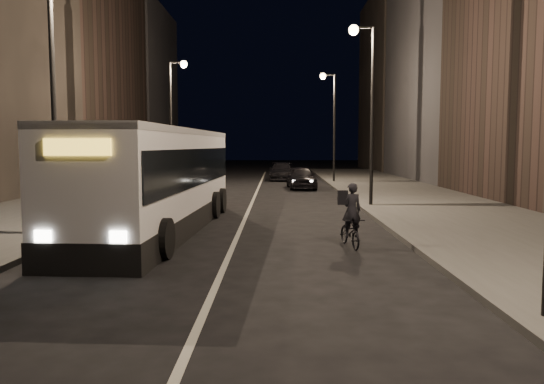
{
  "coord_description": "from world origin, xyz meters",
  "views": [
    {
      "loc": [
        1.26,
        -12.35,
        2.89
      ],
      "look_at": [
        1.11,
        3.39,
        1.5
      ],
      "focal_mm": 35.0,
      "sensor_mm": 36.0,
      "label": 1
    }
  ],
  "objects_px": {
    "streetlight_right_mid": "(367,91)",
    "streetlight_left_near": "(61,64)",
    "streetlight_left_far": "(175,107)",
    "cyclist_on_bicycle": "(351,226)",
    "city_bus": "(159,176)",
    "car_mid": "(201,181)",
    "car_near": "(301,178)",
    "car_far": "(282,171)",
    "streetlight_right_far": "(331,112)"
  },
  "relations": [
    {
      "from": "streetlight_left_far",
      "to": "car_near",
      "type": "relative_size",
      "value": 1.85
    },
    {
      "from": "streetlight_left_near",
      "to": "cyclist_on_bicycle",
      "type": "height_order",
      "value": "streetlight_left_near"
    },
    {
      "from": "streetlight_right_far",
      "to": "car_mid",
      "type": "height_order",
      "value": "streetlight_right_far"
    },
    {
      "from": "car_mid",
      "to": "streetlight_left_far",
      "type": "bearing_deg",
      "value": -14.54
    },
    {
      "from": "streetlight_right_far",
      "to": "streetlight_left_far",
      "type": "xyz_separation_m",
      "value": [
        -10.66,
        -6.0,
        0.0
      ]
    },
    {
      "from": "car_near",
      "to": "car_mid",
      "type": "bearing_deg",
      "value": -170.48
    },
    {
      "from": "streetlight_left_near",
      "to": "streetlight_left_far",
      "type": "distance_m",
      "value": 18.0
    },
    {
      "from": "city_bus",
      "to": "car_far",
      "type": "bearing_deg",
      "value": 83.4
    },
    {
      "from": "car_mid",
      "to": "car_far",
      "type": "bearing_deg",
      "value": -109.95
    },
    {
      "from": "streetlight_right_far",
      "to": "city_bus",
      "type": "relative_size",
      "value": 0.63
    },
    {
      "from": "streetlight_left_far",
      "to": "city_bus",
      "type": "distance_m",
      "value": 17.15
    },
    {
      "from": "car_near",
      "to": "car_far",
      "type": "distance_m",
      "value": 8.86
    },
    {
      "from": "streetlight_left_near",
      "to": "city_bus",
      "type": "distance_m",
      "value": 4.59
    },
    {
      "from": "streetlight_left_near",
      "to": "car_near",
      "type": "relative_size",
      "value": 1.85
    },
    {
      "from": "city_bus",
      "to": "streetlight_right_far",
      "type": "bearing_deg",
      "value": 73.26
    },
    {
      "from": "cyclist_on_bicycle",
      "to": "city_bus",
      "type": "bearing_deg",
      "value": 144.33
    },
    {
      "from": "cyclist_on_bicycle",
      "to": "car_far",
      "type": "height_order",
      "value": "cyclist_on_bicycle"
    },
    {
      "from": "car_far",
      "to": "streetlight_left_far",
      "type": "bearing_deg",
      "value": -125.34
    },
    {
      "from": "streetlight_right_far",
      "to": "car_far",
      "type": "bearing_deg",
      "value": 135.69
    },
    {
      "from": "streetlight_right_far",
      "to": "car_mid",
      "type": "bearing_deg",
      "value": -143.17
    },
    {
      "from": "car_mid",
      "to": "cyclist_on_bicycle",
      "type": "bearing_deg",
      "value": 117.41
    },
    {
      "from": "streetlight_left_far",
      "to": "car_mid",
      "type": "height_order",
      "value": "streetlight_left_far"
    },
    {
      "from": "city_bus",
      "to": "car_near",
      "type": "distance_m",
      "value": 18.32
    },
    {
      "from": "cyclist_on_bicycle",
      "to": "car_far",
      "type": "bearing_deg",
      "value": 83.18
    },
    {
      "from": "streetlight_right_far",
      "to": "streetlight_left_near",
      "type": "height_order",
      "value": "same"
    },
    {
      "from": "streetlight_left_far",
      "to": "car_far",
      "type": "bearing_deg",
      "value": 53.93
    },
    {
      "from": "streetlight_left_far",
      "to": "cyclist_on_bicycle",
      "type": "xyz_separation_m",
      "value": [
        8.68,
        -19.49,
        -4.75
      ]
    },
    {
      "from": "streetlight_left_near",
      "to": "cyclist_on_bicycle",
      "type": "bearing_deg",
      "value": -9.72
    },
    {
      "from": "streetlight_right_mid",
      "to": "streetlight_left_far",
      "type": "height_order",
      "value": "same"
    },
    {
      "from": "streetlight_right_mid",
      "to": "streetlight_left_near",
      "type": "bearing_deg",
      "value": -143.12
    },
    {
      "from": "car_near",
      "to": "car_far",
      "type": "relative_size",
      "value": 0.88
    },
    {
      "from": "streetlight_left_near",
      "to": "car_mid",
      "type": "relative_size",
      "value": 2.14
    },
    {
      "from": "cyclist_on_bicycle",
      "to": "car_mid",
      "type": "xyz_separation_m",
      "value": [
        -6.95,
        18.8,
        0.01
      ]
    },
    {
      "from": "streetlight_left_far",
      "to": "city_bus",
      "type": "xyz_separation_m",
      "value": [
        2.61,
        -16.59,
        -3.5
      ]
    },
    {
      "from": "city_bus",
      "to": "streetlight_right_mid",
      "type": "bearing_deg",
      "value": 42.17
    },
    {
      "from": "streetlight_right_far",
      "to": "city_bus",
      "type": "xyz_separation_m",
      "value": [
        -8.06,
        -22.59,
        -3.5
      ]
    },
    {
      "from": "streetlight_right_mid",
      "to": "car_far",
      "type": "relative_size",
      "value": 1.63
    },
    {
      "from": "streetlight_right_mid",
      "to": "city_bus",
      "type": "distance_m",
      "value": 10.98
    },
    {
      "from": "streetlight_left_far",
      "to": "city_bus",
      "type": "relative_size",
      "value": 0.63
    },
    {
      "from": "streetlight_right_far",
      "to": "car_mid",
      "type": "xyz_separation_m",
      "value": [
        -8.93,
        -6.69,
        -4.74
      ]
    },
    {
      "from": "streetlight_right_far",
      "to": "car_mid",
      "type": "distance_m",
      "value": 12.12
    },
    {
      "from": "streetlight_right_mid",
      "to": "cyclist_on_bicycle",
      "type": "distance_m",
      "value": 10.79
    },
    {
      "from": "car_near",
      "to": "city_bus",
      "type": "bearing_deg",
      "value": -111.39
    },
    {
      "from": "streetlight_left_near",
      "to": "cyclist_on_bicycle",
      "type": "xyz_separation_m",
      "value": [
        8.68,
        -1.49,
        -4.75
      ]
    },
    {
      "from": "cyclist_on_bicycle",
      "to": "streetlight_left_near",
      "type": "bearing_deg",
      "value": 160.13
    },
    {
      "from": "car_mid",
      "to": "car_near",
      "type": "bearing_deg",
      "value": -159.78
    },
    {
      "from": "streetlight_right_mid",
      "to": "cyclist_on_bicycle",
      "type": "bearing_deg",
      "value": -101.81
    },
    {
      "from": "streetlight_right_mid",
      "to": "cyclist_on_bicycle",
      "type": "height_order",
      "value": "streetlight_right_mid"
    },
    {
      "from": "cyclist_on_bicycle",
      "to": "car_far",
      "type": "distance_m",
      "value": 29.13
    },
    {
      "from": "streetlight_right_far",
      "to": "car_near",
      "type": "bearing_deg",
      "value": -115.39
    }
  ]
}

